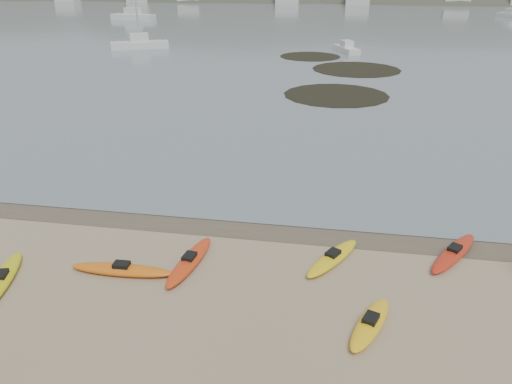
# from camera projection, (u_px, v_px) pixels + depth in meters

# --- Properties ---
(ground) EXTENTS (600.00, 600.00, 0.00)m
(ground) POSITION_uv_depth(u_px,v_px,m) (256.00, 224.00, 21.36)
(ground) COLOR tan
(ground) RESTS_ON ground
(wet_sand) EXTENTS (60.00, 60.00, 0.00)m
(wet_sand) POSITION_uv_depth(u_px,v_px,m) (255.00, 227.00, 21.09)
(wet_sand) COLOR brown
(wet_sand) RESTS_ON ground
(kayaks) EXTENTS (23.63, 9.16, 0.34)m
(kayaks) POSITION_uv_depth(u_px,v_px,m) (235.00, 271.00, 17.73)
(kayaks) COLOR yellow
(kayaks) RESTS_ON ground
(kelp_mats) EXTENTS (14.03, 28.49, 0.04)m
(kelp_mats) POSITION_uv_depth(u_px,v_px,m) (337.00, 73.00, 51.85)
(kelp_mats) COLOR black
(kelp_mats) RESTS_ON water
(moored_boats) EXTENTS (87.78, 64.98, 1.33)m
(moored_boats) POSITION_uv_depth(u_px,v_px,m) (310.00, 26.00, 89.24)
(moored_boats) COLOR silver
(moored_boats) RESTS_ON ground
(far_hills) EXTENTS (550.00, 135.00, 80.00)m
(far_hills) POSITION_uv_depth(u_px,v_px,m) (439.00, 41.00, 196.09)
(far_hills) COLOR #384235
(far_hills) RESTS_ON ground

